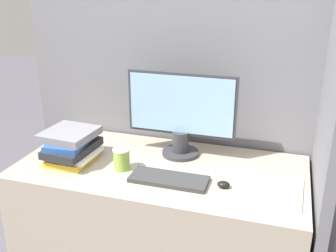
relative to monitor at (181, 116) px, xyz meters
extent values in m
cube|color=slate|center=(-0.06, 0.22, -0.12)|extent=(1.82, 0.04, 1.75)
cube|color=slate|center=(0.69, -0.13, -0.12)|extent=(0.04, 0.75, 1.75)
cube|color=tan|center=(-0.06, -0.16, -0.60)|extent=(1.42, 0.69, 0.78)
cylinder|color=#333338|center=(0.00, 0.00, -0.21)|extent=(0.19, 0.19, 0.02)
cylinder|color=#333338|center=(0.00, 0.00, -0.14)|extent=(0.09, 0.09, 0.11)
cube|color=#333338|center=(0.00, 0.00, 0.06)|extent=(0.57, 0.02, 0.33)
cube|color=#8CB7E5|center=(0.00, -0.01, 0.06)|extent=(0.54, 0.01, 0.30)
cube|color=#333333|center=(0.03, -0.30, -0.21)|extent=(0.36, 0.14, 0.02)
ellipsoid|color=black|center=(0.28, -0.28, -0.20)|extent=(0.06, 0.04, 0.03)
cylinder|color=#8CB247|center=(-0.23, -0.25, -0.17)|extent=(0.08, 0.08, 0.10)
cylinder|color=white|center=(-0.23, -0.25, -0.11)|extent=(0.08, 0.08, 0.01)
cube|color=gold|center=(-0.50, -0.25, -0.20)|extent=(0.20, 0.23, 0.03)
cube|color=silver|center=(-0.50, -0.24, -0.17)|extent=(0.25, 0.23, 0.02)
cube|color=#262628|center=(-0.50, -0.24, -0.14)|extent=(0.21, 0.30, 0.04)
cube|color=#264C8C|center=(-0.51, -0.23, -0.11)|extent=(0.19, 0.30, 0.03)
cube|color=slate|center=(-0.52, -0.23, -0.07)|extent=(0.26, 0.26, 0.04)
cube|color=white|center=(0.50, -0.25, -0.21)|extent=(0.25, 0.29, 0.01)
camera|label=1|loc=(0.51, -1.83, 0.67)|focal=42.00mm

